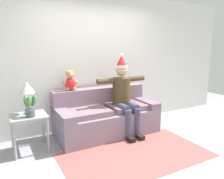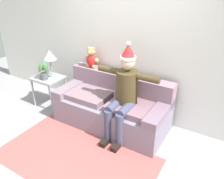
{
  "view_description": "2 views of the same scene",
  "coord_description": "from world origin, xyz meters",
  "px_view_note": "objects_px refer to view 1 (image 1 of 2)",
  "views": [
    {
      "loc": [
        -1.83,
        -2.58,
        1.69
      ],
      "look_at": [
        0.08,
        0.94,
        0.87
      ],
      "focal_mm": 35.11,
      "sensor_mm": 36.0,
      "label": 1
    },
    {
      "loc": [
        1.71,
        -1.82,
        2.32
      ],
      "look_at": [
        0.13,
        0.79,
        0.8
      ],
      "focal_mm": 35.74,
      "sensor_mm": 36.0,
      "label": 2
    }
  ],
  "objects_px": {
    "person_seated": "(124,94)",
    "table_lamp": "(27,89)",
    "teddy_bear": "(70,81)",
    "potted_plant": "(30,106)",
    "side_table": "(29,121)",
    "couch": "(106,116)"
  },
  "relations": [
    {
      "from": "side_table",
      "to": "table_lamp",
      "type": "distance_m",
      "value": 0.51
    },
    {
      "from": "couch",
      "to": "potted_plant",
      "type": "bearing_deg",
      "value": -172.32
    },
    {
      "from": "couch",
      "to": "person_seated",
      "type": "bearing_deg",
      "value": -28.73
    },
    {
      "from": "couch",
      "to": "teddy_bear",
      "type": "height_order",
      "value": "teddy_bear"
    },
    {
      "from": "teddy_bear",
      "to": "table_lamp",
      "type": "distance_m",
      "value": 0.83
    },
    {
      "from": "couch",
      "to": "table_lamp",
      "type": "distance_m",
      "value": 1.55
    },
    {
      "from": "person_seated",
      "to": "table_lamp",
      "type": "relative_size",
      "value": 2.95
    },
    {
      "from": "side_table",
      "to": "potted_plant",
      "type": "bearing_deg",
      "value": -78.26
    },
    {
      "from": "person_seated",
      "to": "table_lamp",
      "type": "height_order",
      "value": "person_seated"
    },
    {
      "from": "person_seated",
      "to": "table_lamp",
      "type": "distance_m",
      "value": 1.72
    },
    {
      "from": "couch",
      "to": "side_table",
      "type": "bearing_deg",
      "value": -176.34
    },
    {
      "from": "person_seated",
      "to": "potted_plant",
      "type": "xyz_separation_m",
      "value": [
        -1.7,
        -0.02,
        -0.01
      ]
    },
    {
      "from": "table_lamp",
      "to": "potted_plant",
      "type": "relative_size",
      "value": 1.44
    },
    {
      "from": "couch",
      "to": "table_lamp",
      "type": "bearing_deg",
      "value": 179.86
    },
    {
      "from": "couch",
      "to": "person_seated",
      "type": "height_order",
      "value": "person_seated"
    },
    {
      "from": "side_table",
      "to": "teddy_bear",
      "type": "bearing_deg",
      "value": 23.44
    },
    {
      "from": "teddy_bear",
      "to": "potted_plant",
      "type": "bearing_deg",
      "value": -150.4
    },
    {
      "from": "couch",
      "to": "potted_plant",
      "type": "distance_m",
      "value": 1.47
    },
    {
      "from": "teddy_bear",
      "to": "potted_plant",
      "type": "height_order",
      "value": "teddy_bear"
    },
    {
      "from": "couch",
      "to": "teddy_bear",
      "type": "relative_size",
      "value": 5.04
    },
    {
      "from": "side_table",
      "to": "potted_plant",
      "type": "height_order",
      "value": "potted_plant"
    },
    {
      "from": "teddy_bear",
      "to": "potted_plant",
      "type": "xyz_separation_m",
      "value": [
        -0.79,
        -0.45,
        -0.26
      ]
    }
  ]
}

